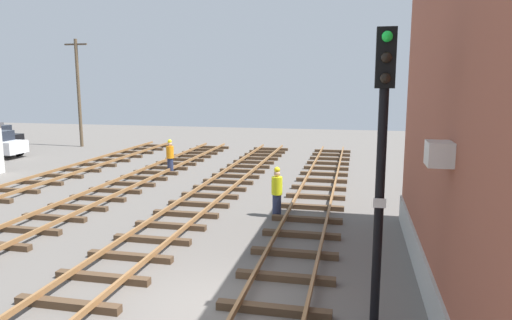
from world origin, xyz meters
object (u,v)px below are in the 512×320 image
utility_pole_far (79,91)px  track_worker_distant (170,157)px  track_worker_foreground (277,192)px  signal_mast (382,148)px

utility_pole_far → track_worker_distant: bearing=-38.5°
track_worker_foreground → track_worker_distant: same height
utility_pole_far → signal_mast: bearing=-47.3°
signal_mast → track_worker_distant: signal_mast is taller
utility_pole_far → track_worker_distant: size_ratio=4.32×
signal_mast → track_worker_distant: 17.76m
utility_pole_far → track_worker_distant: (10.88, -8.67, -3.30)m
signal_mast → track_worker_foreground: 8.49m
track_worker_foreground → track_worker_distant: bearing=135.6°
signal_mast → track_worker_foreground: signal_mast is taller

